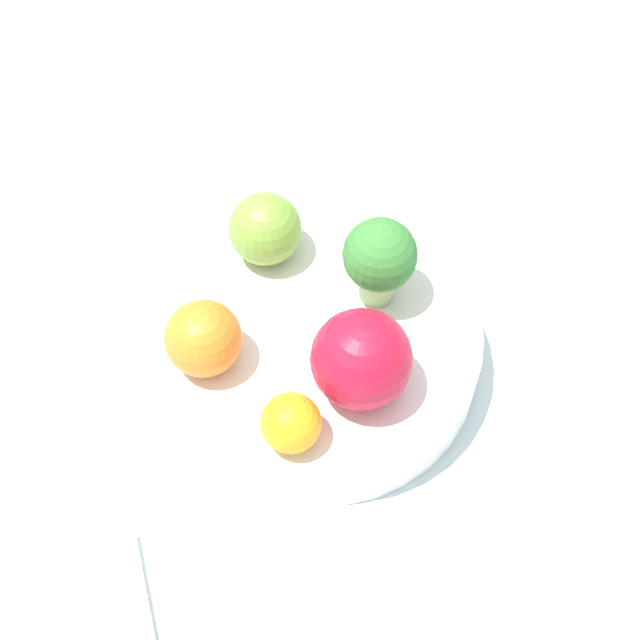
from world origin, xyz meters
TOP-DOWN VIEW (x-y plane):
  - ground_plane at (0.00, 0.00)m, footprint 6.00×6.00m
  - table_surface at (0.00, 0.00)m, footprint 1.20×1.20m
  - bowl at (0.00, 0.00)m, footprint 0.21×0.21m
  - broccoli at (0.05, 0.01)m, footprint 0.05×0.05m
  - apple_red at (0.00, -0.05)m, footprint 0.06×0.06m
  - apple_green at (0.00, 0.07)m, footprint 0.05×0.05m
  - orange_front at (-0.07, 0.01)m, footprint 0.05×0.05m
  - orange_back at (-0.05, -0.06)m, footprint 0.04×0.04m

SIDE VIEW (x-z plane):
  - ground_plane at x=0.00m, z-range 0.00..0.00m
  - table_surface at x=0.00m, z-range 0.00..0.02m
  - bowl at x=0.00m, z-range 0.02..0.06m
  - orange_back at x=-0.05m, z-range 0.06..0.10m
  - orange_front at x=-0.07m, z-range 0.06..0.11m
  - apple_green at x=0.00m, z-range 0.06..0.11m
  - apple_red at x=0.00m, z-range 0.06..0.12m
  - broccoli at x=0.05m, z-range 0.07..0.13m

